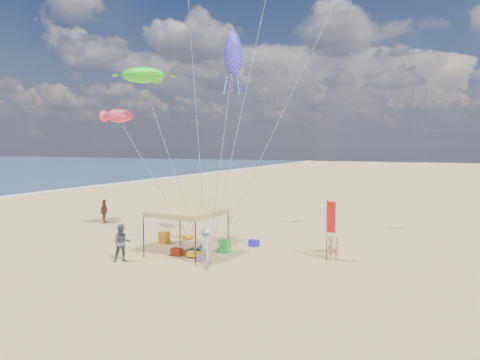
{
  "coord_description": "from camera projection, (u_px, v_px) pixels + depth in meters",
  "views": [
    {
      "loc": [
        9.33,
        -17.52,
        5.75
      ],
      "look_at": [
        0.0,
        3.0,
        4.0
      ],
      "focal_mm": 34.25,
      "sensor_mm": 36.0,
      "label": 1
    }
  ],
  "objects": [
    {
      "name": "chair_yellow",
      "position": [
        164.0,
        238.0,
        26.59
      ],
      "size": [
        0.5,
        0.5,
        0.7
      ],
      "primitive_type": "cube",
      "color": "orange",
      "rests_on": "ground"
    },
    {
      "name": "crate_grey",
      "position": [
        200.0,
        258.0,
        22.55
      ],
      "size": [
        0.34,
        0.3,
        0.28
      ],
      "primitive_type": "cube",
      "color": "slate",
      "rests_on": "ground"
    },
    {
      "name": "person_near_b",
      "position": [
        122.0,
        243.0,
        22.4
      ],
      "size": [
        1.14,
        1.12,
        1.85
      ],
      "primitive_type": "imported",
      "rotation": [
        0.0,
        0.0,
        0.74
      ],
      "color": "#3D4254",
      "rests_on": "ground"
    },
    {
      "name": "squid_kite",
      "position": [
        233.0,
        55.0,
        23.73
      ],
      "size": [
        1.23,
        1.23,
        2.43
      ],
      "primitive_type": "ellipsoid",
      "rotation": [
        0.0,
        0.0,
        0.42
      ],
      "color": "#3830CF",
      "rests_on": "ground"
    },
    {
      "name": "chair_green",
      "position": [
        225.0,
        246.0,
        24.31
      ],
      "size": [
        0.5,
        0.5,
        0.7
      ],
      "primitive_type": "cube",
      "color": "green",
      "rests_on": "ground"
    },
    {
      "name": "person_near_a",
      "position": [
        333.0,
        243.0,
        22.77
      ],
      "size": [
        0.74,
        0.71,
        1.71
      ],
      "primitive_type": "imported",
      "rotation": [
        0.0,
        0.0,
        3.84
      ],
      "color": "tan",
      "rests_on": "ground"
    },
    {
      "name": "canopy_tent",
      "position": [
        187.0,
        192.0,
        23.67
      ],
      "size": [
        6.37,
        6.37,
        3.93
      ],
      "color": "black",
      "rests_on": "ground"
    },
    {
      "name": "beach_cart",
      "position": [
        196.0,
        254.0,
        23.2
      ],
      "size": [
        0.9,
        0.5,
        0.24
      ],
      "primitive_type": "cube",
      "color": "orange",
      "rests_on": "ground"
    },
    {
      "name": "bag_orange",
      "position": [
        188.0,
        237.0,
        27.6
      ],
      "size": [
        0.54,
        0.69,
        0.36
      ],
      "primitive_type": "cylinder",
      "rotation": [
        0.0,
        1.57,
        1.22
      ],
      "color": "#C4700A",
      "rests_on": "ground"
    },
    {
      "name": "person_far_a",
      "position": [
        104.0,
        211.0,
        33.4
      ],
      "size": [
        0.71,
        1.12,
        1.78
      ],
      "primitive_type": "imported",
      "rotation": [
        0.0,
        0.0,
        1.85
      ],
      "color": "#945339",
      "rests_on": "ground"
    },
    {
      "name": "fish_kite",
      "position": [
        120.0,
        116.0,
        27.85
      ],
      "size": [
        2.05,
        1.24,
        0.86
      ],
      "primitive_type": "ellipsoid",
      "rotation": [
        0.0,
        0.0,
        -0.15
      ],
      "color": "#F13859",
      "rests_on": "ground"
    },
    {
      "name": "cooler_red",
      "position": [
        177.0,
        252.0,
        23.73
      ],
      "size": [
        0.54,
        0.38,
        0.38
      ],
      "primitive_type": "cube",
      "color": "#AA2C0D",
      "rests_on": "ground"
    },
    {
      "name": "person_near_c",
      "position": [
        206.0,
        244.0,
        22.93
      ],
      "size": [
        1.15,
        0.88,
        1.58
      ],
      "primitive_type": "imported",
      "rotation": [
        0.0,
        0.0,
        3.46
      ],
      "color": "beige",
      "rests_on": "ground"
    },
    {
      "name": "ground",
      "position": [
        212.0,
        275.0,
        20.19
      ],
      "size": [
        280.0,
        280.0,
        0.0
      ],
      "primitive_type": "plane",
      "color": "tan",
      "rests_on": "ground"
    },
    {
      "name": "feather_flag",
      "position": [
        330.0,
        221.0,
        22.3
      ],
      "size": [
        0.46,
        0.13,
        3.05
      ],
      "color": "black",
      "rests_on": "ground"
    },
    {
      "name": "turtle_kite",
      "position": [
        143.0,
        75.0,
        26.43
      ],
      "size": [
        2.94,
        2.51,
        0.87
      ],
      "primitive_type": "ellipsoid",
      "rotation": [
        0.0,
        0.0,
        -0.17
      ],
      "color": "#24F31E",
      "rests_on": "ground"
    },
    {
      "name": "cooler_blue",
      "position": [
        254.0,
        243.0,
        25.81
      ],
      "size": [
        0.54,
        0.38,
        0.38
      ],
      "primitive_type": "cube",
      "color": "#1F16B4",
      "rests_on": "ground"
    },
    {
      "name": "bag_navy",
      "position": [
        195.0,
        253.0,
        23.59
      ],
      "size": [
        0.69,
        0.54,
        0.36
      ],
      "primitive_type": "cylinder",
      "rotation": [
        0.0,
        1.57,
        0.35
      ],
      "color": "#0C0B33",
      "rests_on": "ground"
    }
  ]
}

